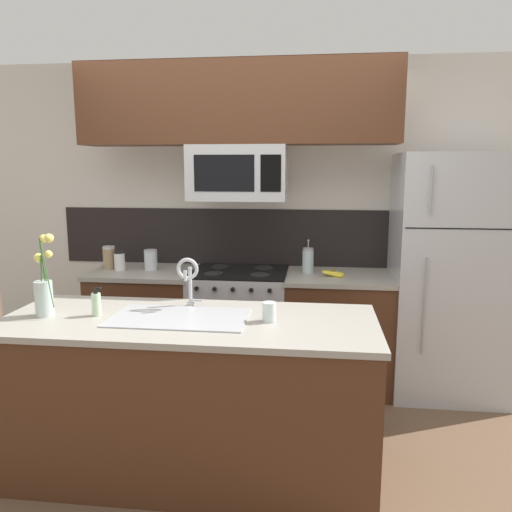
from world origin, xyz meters
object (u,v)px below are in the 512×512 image
object	(u,v)px
microwave	(238,173)
storage_jar_short	(151,260)
refrigerator	(450,276)
french_press	(308,260)
drinking_glass	(269,312)
sink_faucet	(188,275)
stove_range	(240,326)
dish_soap_bottle	(96,304)
storage_jar_medium	(120,261)
banana_bunch	(333,274)
storage_jar_tall	(109,258)
flower_vase	(44,293)

from	to	relation	value
microwave	storage_jar_short	distance (m)	1.02
refrigerator	french_press	world-z (taller)	refrigerator
storage_jar_short	drinking_glass	xyz separation A→B (m)	(1.09, -1.27, -0.03)
microwave	sink_faucet	bearing A→B (deg)	-98.13
stove_range	refrigerator	world-z (taller)	refrigerator
sink_faucet	drinking_glass	distance (m)	0.56
drinking_glass	dish_soap_bottle	bearing A→B (deg)	-179.37
stove_range	storage_jar_medium	bearing A→B (deg)	-178.54
stove_range	banana_bunch	xyz separation A→B (m)	(0.74, -0.06, 0.47)
storage_jar_medium	drinking_glass	bearing A→B (deg)	-42.36
microwave	refrigerator	bearing A→B (deg)	1.44
storage_jar_tall	sink_faucet	distance (m)	1.42
sink_faucet	drinking_glass	world-z (taller)	sink_faucet
stove_range	storage_jar_short	xyz separation A→B (m)	(-0.74, 0.03, 0.53)
storage_jar_tall	banana_bunch	size ratio (longest dim) A/B	0.99
refrigerator	storage_jar_tall	distance (m)	2.72
french_press	stove_range	bearing A→B (deg)	-173.68
storage_jar_short	flower_vase	distance (m)	1.33
storage_jar_medium	banana_bunch	bearing A→B (deg)	-1.16
stove_range	sink_faucet	size ratio (longest dim) A/B	3.04
refrigerator	drinking_glass	xyz separation A→B (m)	(-1.27, -1.27, 0.04)
sink_faucet	dish_soap_bottle	size ratio (longest dim) A/B	1.85
flower_vase	refrigerator	bearing A→B (deg)	27.42
refrigerator	storage_jar_medium	distance (m)	2.61
refrigerator	sink_faucet	xyz separation A→B (m)	(-1.77, -1.06, 0.19)
storage_jar_tall	drinking_glass	size ratio (longest dim) A/B	1.76
drinking_glass	storage_jar_tall	bearing A→B (deg)	138.79
microwave	dish_soap_bottle	distance (m)	1.56
dish_soap_bottle	storage_jar_medium	bearing A→B (deg)	106.29
banana_bunch	dish_soap_bottle	size ratio (longest dim) A/B	1.16
storage_jar_medium	french_press	world-z (taller)	french_press
storage_jar_medium	dish_soap_bottle	world-z (taller)	dish_soap_bottle
sink_faucet	french_press	bearing A→B (deg)	57.88
stove_range	drinking_glass	xyz separation A→B (m)	(0.36, -1.25, 0.50)
storage_jar_short	stove_range	bearing A→B (deg)	-2.14
refrigerator	stove_range	bearing A→B (deg)	-179.30
storage_jar_short	dish_soap_bottle	bearing A→B (deg)	-84.90
microwave	storage_jar_tall	bearing A→B (deg)	177.81
sink_faucet	refrigerator	bearing A→B (deg)	30.79
storage_jar_medium	flower_vase	world-z (taller)	flower_vase
microwave	storage_jar_short	bearing A→B (deg)	176.23
refrigerator	sink_faucet	size ratio (longest dim) A/B	6.02
french_press	refrigerator	bearing A→B (deg)	-2.12
banana_bunch	dish_soap_bottle	xyz separation A→B (m)	(-1.36, -1.20, 0.05)
french_press	dish_soap_bottle	xyz separation A→B (m)	(-1.17, -1.32, -0.03)
stove_range	storage_jar_short	bearing A→B (deg)	177.86
storage_jar_tall	banana_bunch	xyz separation A→B (m)	(1.83, -0.08, -0.07)
storage_jar_short	dish_soap_bottle	world-z (taller)	same
french_press	banana_bunch	bearing A→B (deg)	-31.20
storage_jar_short	drinking_glass	distance (m)	1.68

